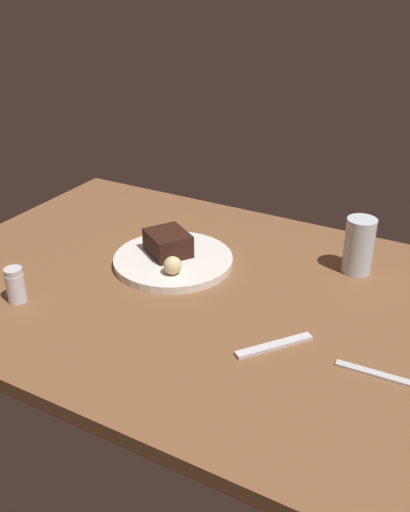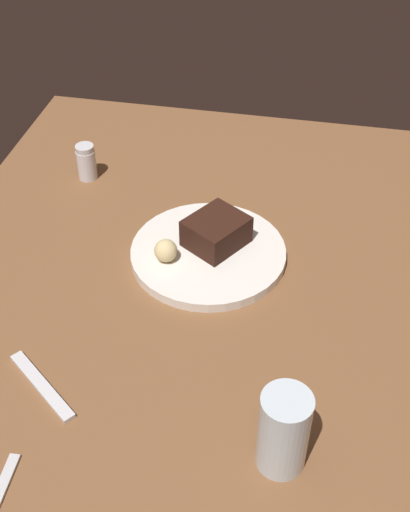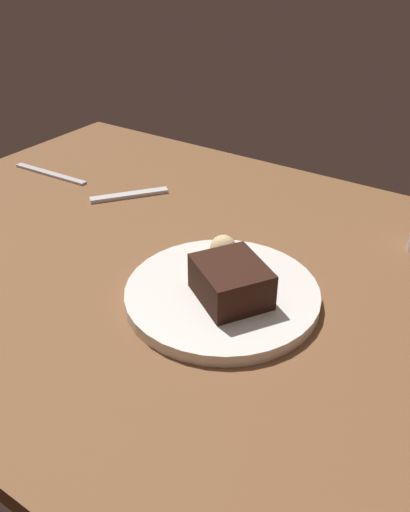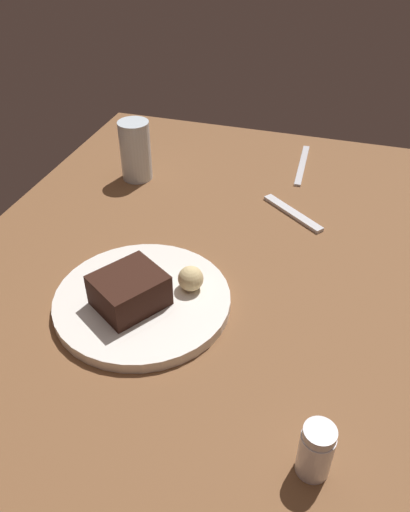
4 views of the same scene
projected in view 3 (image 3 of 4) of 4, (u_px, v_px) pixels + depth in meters
The scene contains 6 objects.
dining_table at pixel (193, 268), 82.38cm from camera, with size 120.00×84.00×3.00cm, color brown.
dessert_plate at pixel (222, 294), 72.65cm from camera, with size 26.94×26.94×1.77cm, color white.
chocolate_cake_slice at pixel (231, 281), 69.17cm from camera, with size 9.69×8.40×5.19cm, color black.
bread_roll at pixel (223, 248), 77.55cm from camera, with size 3.94×3.94×3.94cm, color #DBC184.
dessert_spoon at pixel (129, 195), 100.58cm from camera, with size 15.00×1.80×0.70cm, color silver.
butter_knife at pixel (50, 174), 109.43cm from camera, with size 19.00×1.40×0.50cm, color silver.
Camera 3 is at (-39.68, 56.00, 47.14)cm, focal length 36.80 mm.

